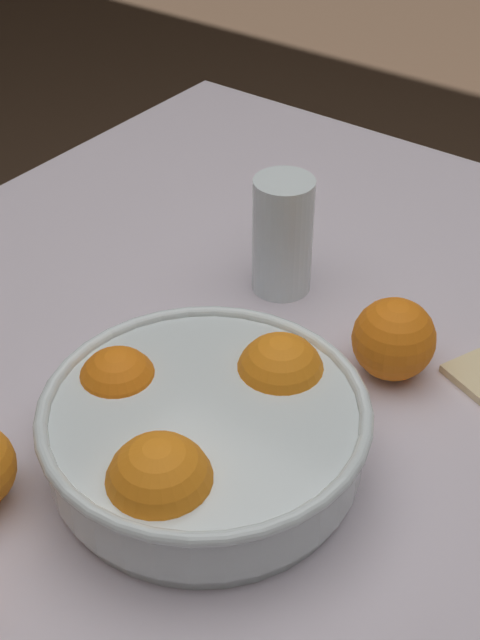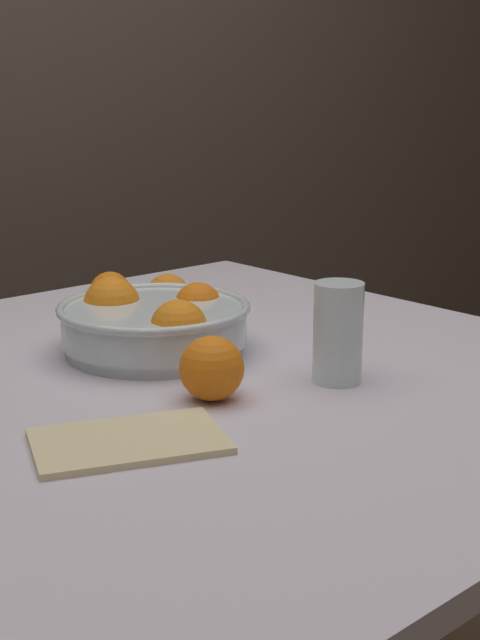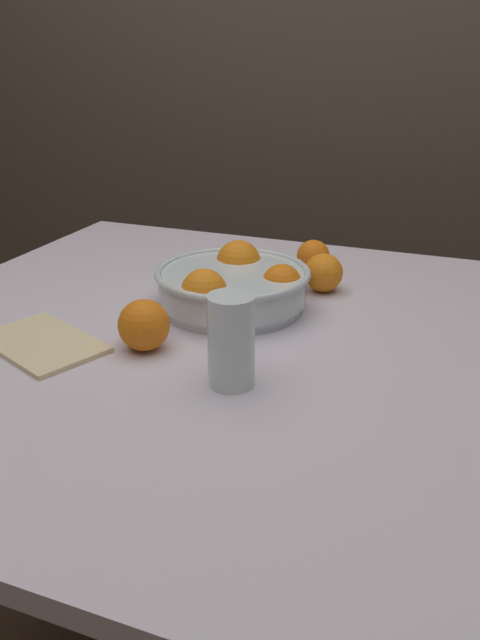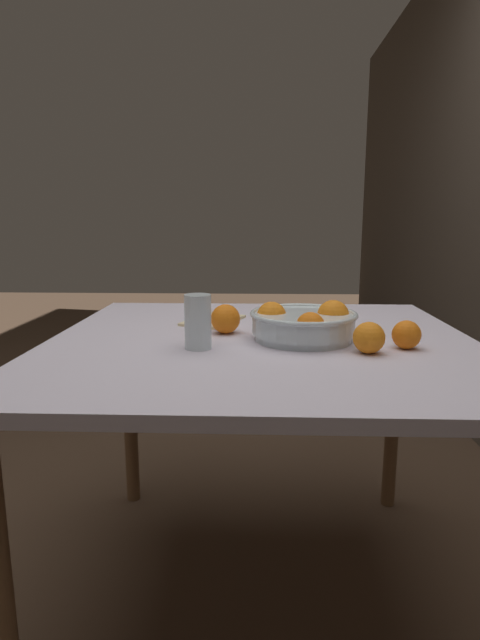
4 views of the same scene
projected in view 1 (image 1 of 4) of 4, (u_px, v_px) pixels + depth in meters
The scene contains 4 objects.
dining_table at pixel (291, 468), 0.87m from camera, with size 1.08×1.10×0.76m.
fruit_bowl at pixel (203, 431), 0.74m from camera, with size 0.27×0.27×0.10m.
juice_glass at pixel (282, 241), 0.94m from camera, with size 0.06×0.06×0.13m.
orange_loose_front at pixel (394, 339), 0.84m from camera, with size 0.08×0.08×0.08m, color orange.
Camera 1 is at (-0.32, 0.51, 1.33)m, focal length 50.00 mm.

